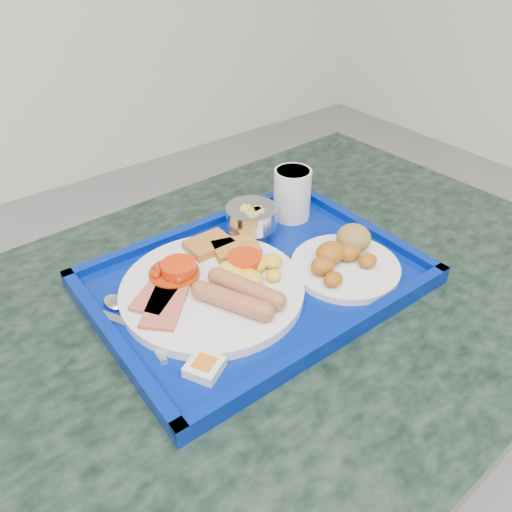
{
  "coord_description": "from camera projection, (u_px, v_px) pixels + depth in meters",
  "views": [
    {
      "loc": [
        0.34,
        0.56,
        1.22
      ],
      "look_at": [
        0.72,
        1.06,
        0.77
      ],
      "focal_mm": 35.0,
      "sensor_mm": 36.0,
      "label": 1
    }
  ],
  "objects": [
    {
      "name": "bread_plate",
      "position": [
        345.0,
        259.0,
        0.8
      ],
      "size": [
        0.17,
        0.17,
        0.06
      ],
      "rotation": [
        0.0,
        0.0,
        -0.39
      ],
      "color": "silver",
      "rests_on": "tray"
    },
    {
      "name": "knife",
      "position": [
        145.0,
        330.0,
        0.69
      ],
      "size": [
        0.09,
        0.17,
        0.0
      ],
      "primitive_type": "cube",
      "rotation": [
        0.0,
        0.0,
        0.45
      ],
      "color": "silver",
      "rests_on": "tray"
    },
    {
      "name": "main_plate",
      "position": [
        216.0,
        283.0,
        0.76
      ],
      "size": [
        0.28,
        0.28,
        0.04
      ],
      "rotation": [
        0.0,
        0.0,
        0.29
      ],
      "color": "silver",
      "rests_on": "tray"
    },
    {
      "name": "juice_cup",
      "position": [
        292.0,
        193.0,
        0.91
      ],
      "size": [
        0.07,
        0.07,
        0.1
      ],
      "color": "silver",
      "rests_on": "tray"
    },
    {
      "name": "fruit_bowl",
      "position": [
        251.0,
        218.0,
        0.86
      ],
      "size": [
        0.09,
        0.09,
        0.06
      ],
      "color": "silver",
      "rests_on": "tray"
    },
    {
      "name": "spoon",
      "position": [
        122.0,
        310.0,
        0.72
      ],
      "size": [
        0.04,
        0.17,
        0.01
      ],
      "rotation": [
        0.0,
        0.0,
        -0.11
      ],
      "color": "silver",
      "rests_on": "tray"
    },
    {
      "name": "tray",
      "position": [
        256.0,
        279.0,
        0.8
      ],
      "size": [
        0.5,
        0.37,
        0.03
      ],
      "rotation": [
        0.0,
        0.0,
        -0.01
      ],
      "color": "navy",
      "rests_on": "table"
    },
    {
      "name": "jam_packet",
      "position": [
        204.0,
        367.0,
        0.63
      ],
      "size": [
        0.06,
        0.06,
        0.02
      ],
      "rotation": [
        0.0,
        0.0,
        0.49
      ],
      "color": "silver",
      "rests_on": "tray"
    },
    {
      "name": "table",
      "position": [
        266.0,
        370.0,
        0.9
      ],
      "size": [
        1.17,
        0.8,
        0.71
      ],
      "rotation": [
        0.0,
        0.0,
        0.03
      ],
      "color": "slate",
      "rests_on": "floor"
    }
  ]
}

